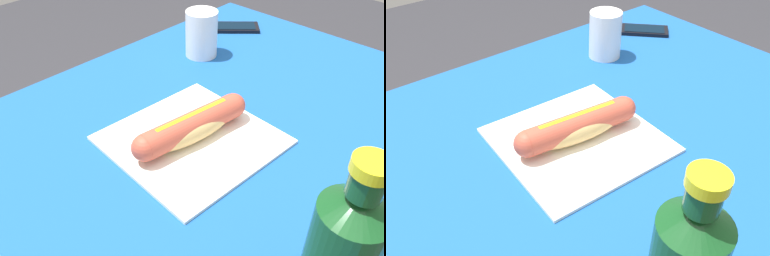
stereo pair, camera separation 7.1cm
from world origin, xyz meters
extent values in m
cylinder|color=brown|center=(0.42, 0.32, 0.35)|extent=(0.07, 0.07, 0.71)
cube|color=brown|center=(0.00, 0.00, 0.72)|extent=(1.00, 0.81, 0.03)
cube|color=#19519E|center=(0.00, 0.00, 0.74)|extent=(1.06, 0.87, 0.00)
cube|color=white|center=(-0.06, 0.04, 0.75)|extent=(0.29, 0.28, 0.01)
ellipsoid|color=#DBB26B|center=(-0.06, 0.04, 0.77)|extent=(0.19, 0.08, 0.05)
cylinder|color=#BC4C38|center=(-0.06, 0.04, 0.78)|extent=(0.20, 0.07, 0.05)
sphere|color=#BC4C38|center=(0.04, 0.03, 0.78)|extent=(0.05, 0.05, 0.05)
sphere|color=#BC4C38|center=(-0.16, 0.06, 0.78)|extent=(0.05, 0.05, 0.05)
cube|color=yellow|center=(-0.06, 0.04, 0.80)|extent=(0.15, 0.03, 0.00)
cube|color=black|center=(0.38, 0.29, 0.75)|extent=(0.13, 0.14, 0.01)
cube|color=black|center=(0.38, 0.29, 0.75)|extent=(0.11, 0.11, 0.00)
cone|color=#14471E|center=(-0.20, -0.29, 0.95)|extent=(0.07, 0.07, 0.02)
cylinder|color=#14471E|center=(-0.20, -0.29, 0.97)|extent=(0.03, 0.03, 0.03)
cylinder|color=yellow|center=(-0.20, -0.29, 0.99)|extent=(0.03, 0.03, 0.01)
cylinder|color=white|center=(0.20, 0.26, 0.80)|extent=(0.08, 0.08, 0.11)
camera|label=1|loc=(-0.47, -0.34, 1.21)|focal=37.60mm
camera|label=2|loc=(-0.41, -0.39, 1.21)|focal=37.60mm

